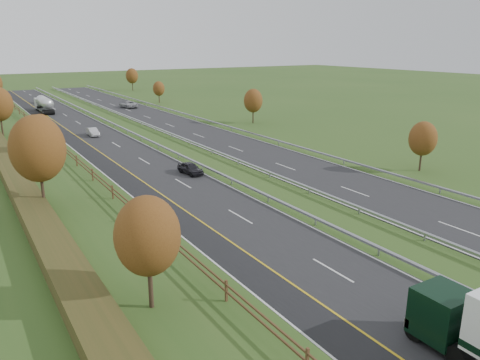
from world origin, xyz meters
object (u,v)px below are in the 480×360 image
Objects in this scene: car_oncoming at (128,104)px; car_silver_mid at (93,132)px; road_tanker at (44,104)px; car_small_far at (40,100)px; car_dark_near at (190,168)px.

car_silver_mid is at bearing 55.74° from car_oncoming.
car_oncoming is at bearing -7.90° from road_tanker.
car_silver_mid is 0.69× the size of car_oncoming.
car_small_far is 0.83× the size of car_oncoming.
road_tanker reaches higher than car_oncoming.
car_oncoming is (16.61, 31.35, 0.15)m from car_silver_mid.
car_silver_mid is at bearing -83.62° from car_small_far.
car_dark_near is 1.00× the size of car_silver_mid.
road_tanker reaches higher than car_small_far.
car_dark_near is at bearing 71.59° from car_oncoming.
road_tanker is 18.38m from car_small_far.
road_tanker is 1.94× the size of car_oncoming.
car_small_far is at bearing 83.82° from road_tanker.
car_small_far is 26.46m from car_oncoming.
car_oncoming reaches higher than car_dark_near.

